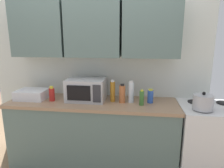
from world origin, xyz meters
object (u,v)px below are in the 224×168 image
dish_rack (32,94)px  bottle_amber_vinegar (113,91)px  bottle_spice_jar (122,94)px  bottle_clear_tall (131,92)px  kettle (203,102)px  bottle_blue_cleaner (150,96)px  bottle_red_sauce (52,94)px  microwave (86,89)px  stove_range (209,142)px  bottle_green_oil (142,98)px

dish_rack → bottle_amber_vinegar: size_ratio=1.38×
bottle_spice_jar → bottle_clear_tall: bearing=12.2°
bottle_clear_tall → kettle: bearing=-12.8°
bottle_blue_cleaner → bottle_red_sauce: size_ratio=0.91×
bottle_spice_jar → bottle_amber_vinegar: bottle_amber_vinegar is taller
dish_rack → bottle_spice_jar: 1.19m
dish_rack → bottle_spice_jar: bearing=-0.1°
microwave → bottle_red_sauce: bearing=-167.7°
microwave → bottle_blue_cleaner: (0.81, -0.01, -0.06)m
bottle_spice_jar → bottle_red_sauce: bottle_spice_jar is taller
microwave → bottle_amber_vinegar: 0.34m
stove_range → bottle_clear_tall: bottle_clear_tall is taller
bottle_clear_tall → microwave: bearing=177.8°
bottle_clear_tall → bottle_red_sauce: bearing=-175.9°
bottle_spice_jar → bottle_green_oil: size_ratio=1.25×
microwave → bottle_green_oil: (0.70, -0.12, -0.05)m
dish_rack → bottle_clear_tall: (1.30, 0.02, 0.07)m
dish_rack → bottle_amber_vinegar: 1.07m
kettle → bottle_blue_cleaner: bearing=160.7°
bottle_blue_cleaner → bottle_spice_jar: bottle_spice_jar is taller
bottle_blue_cleaner → bottle_amber_vinegar: bearing=-179.0°
microwave → kettle: bearing=-8.4°
stove_range → microwave: (-1.54, 0.06, 0.59)m
bottle_spice_jar → bottle_green_oil: (0.24, -0.07, -0.02)m
bottle_spice_jar → stove_range: bearing=-0.9°
dish_rack → bottle_spice_jar: bottle_spice_jar is taller
stove_range → bottle_red_sauce: bearing=-179.1°
stove_range → dish_rack: bearing=179.5°
dish_rack → bottle_blue_cleaner: size_ratio=2.18×
stove_range → dish_rack: (-2.27, 0.02, 0.51)m
bottle_clear_tall → bottle_amber_vinegar: same height
microwave → bottle_spice_jar: microwave is taller
stove_range → bottle_clear_tall: bearing=177.6°
dish_rack → bottle_blue_cleaner: (1.54, 0.04, 0.02)m
kettle → bottle_red_sauce: bearing=176.5°
bottle_spice_jar → bottle_red_sauce: 0.90m
microwave → bottle_blue_cleaner: bearing=-0.4°
bottle_spice_jar → bottle_red_sauce: bearing=-176.9°
microwave → stove_range: bearing=-2.3°
bottle_clear_tall → bottle_spice_jar: 0.11m
stove_range → bottle_amber_vinegar: bearing=177.7°
stove_range → kettle: bearing=-140.5°
kettle → bottle_spice_jar: (-0.91, 0.16, 0.02)m
bottle_green_oil → bottle_blue_cleaner: bearing=45.4°
bottle_clear_tall → bottle_spice_jar: (-0.11, -0.02, -0.02)m
bottle_green_oil → stove_range: bearing=3.6°
microwave → bottle_green_oil: bearing=-9.3°
bottle_clear_tall → bottle_spice_jar: size_ratio=1.16×
bottle_blue_cleaner → bottle_spice_jar: (-0.35, -0.04, 0.03)m
bottle_clear_tall → bottle_red_sauce: 1.01m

